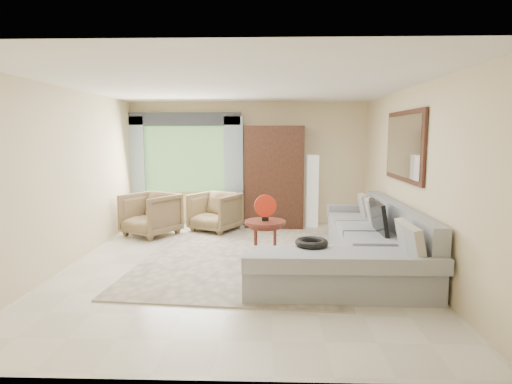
{
  "coord_description": "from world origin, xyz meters",
  "views": [
    {
      "loc": [
        0.45,
        -6.12,
        1.92
      ],
      "look_at": [
        0.25,
        0.35,
        1.05
      ],
      "focal_mm": 30.0,
      "sensor_mm": 36.0,
      "label": 1
    }
  ],
  "objects_px": {
    "armoire": "(274,177)",
    "armchair_right": "(215,212)",
    "tv_screen": "(379,218)",
    "armchair_left": "(151,214)",
    "coffee_table": "(265,240)",
    "floor_lamp": "(312,191)",
    "potted_plant": "(152,214)",
    "sectional_sofa": "(363,251)"
  },
  "relations": [
    {
      "from": "armchair_right",
      "to": "floor_lamp",
      "type": "xyz_separation_m",
      "value": [
        1.98,
        0.52,
        0.36
      ]
    },
    {
      "from": "coffee_table",
      "to": "floor_lamp",
      "type": "height_order",
      "value": "floor_lamp"
    },
    {
      "from": "armoire",
      "to": "coffee_table",
      "type": "bearing_deg",
      "value": -93.57
    },
    {
      "from": "potted_plant",
      "to": "armoire",
      "type": "xyz_separation_m",
      "value": [
        2.52,
        0.25,
        0.75
      ]
    },
    {
      "from": "armchair_right",
      "to": "potted_plant",
      "type": "bearing_deg",
      "value": -160.27
    },
    {
      "from": "tv_screen",
      "to": "floor_lamp",
      "type": "xyz_separation_m",
      "value": [
        -0.7,
        2.73,
        0.03
      ]
    },
    {
      "from": "coffee_table",
      "to": "armoire",
      "type": "distance_m",
      "value": 2.6
    },
    {
      "from": "potted_plant",
      "to": "sectional_sofa",
      "type": "bearing_deg",
      "value": -35.25
    },
    {
      "from": "coffee_table",
      "to": "armchair_right",
      "type": "height_order",
      "value": "armchair_right"
    },
    {
      "from": "tv_screen",
      "to": "armchair_right",
      "type": "relative_size",
      "value": 0.87
    },
    {
      "from": "coffee_table",
      "to": "armchair_right",
      "type": "relative_size",
      "value": 0.74
    },
    {
      "from": "sectional_sofa",
      "to": "floor_lamp",
      "type": "xyz_separation_m",
      "value": [
        -0.43,
        2.96,
        0.47
      ]
    },
    {
      "from": "coffee_table",
      "to": "potted_plant",
      "type": "relative_size",
      "value": 1.04
    },
    {
      "from": "coffee_table",
      "to": "floor_lamp",
      "type": "distance_m",
      "value": 2.76
    },
    {
      "from": "armoire",
      "to": "armchair_right",
      "type": "bearing_deg",
      "value": -158.55
    },
    {
      "from": "armchair_left",
      "to": "floor_lamp",
      "type": "bearing_deg",
      "value": 49.72
    },
    {
      "from": "sectional_sofa",
      "to": "coffee_table",
      "type": "bearing_deg",
      "value": 163.69
    },
    {
      "from": "tv_screen",
      "to": "coffee_table",
      "type": "distance_m",
      "value": 1.71
    },
    {
      "from": "tv_screen",
      "to": "armchair_right",
      "type": "height_order",
      "value": "tv_screen"
    },
    {
      "from": "sectional_sofa",
      "to": "potted_plant",
      "type": "height_order",
      "value": "sectional_sofa"
    },
    {
      "from": "tv_screen",
      "to": "coffee_table",
      "type": "height_order",
      "value": "tv_screen"
    },
    {
      "from": "sectional_sofa",
      "to": "coffee_table",
      "type": "height_order",
      "value": "sectional_sofa"
    },
    {
      "from": "armchair_left",
      "to": "armchair_right",
      "type": "bearing_deg",
      "value": 52.62
    },
    {
      "from": "coffee_table",
      "to": "sectional_sofa",
      "type": "bearing_deg",
      "value": -16.31
    },
    {
      "from": "armchair_left",
      "to": "armchair_right",
      "type": "height_order",
      "value": "armchair_left"
    },
    {
      "from": "potted_plant",
      "to": "armoire",
      "type": "distance_m",
      "value": 2.64
    },
    {
      "from": "armchair_left",
      "to": "armoire",
      "type": "height_order",
      "value": "armoire"
    },
    {
      "from": "armchair_left",
      "to": "armchair_right",
      "type": "relative_size",
      "value": 1.06
    },
    {
      "from": "tv_screen",
      "to": "armoire",
      "type": "relative_size",
      "value": 0.35
    },
    {
      "from": "armchair_left",
      "to": "armoire",
      "type": "xyz_separation_m",
      "value": [
        2.36,
        0.88,
        0.64
      ]
    },
    {
      "from": "armchair_right",
      "to": "sectional_sofa",
      "type": "bearing_deg",
      "value": -16.49
    },
    {
      "from": "armoire",
      "to": "floor_lamp",
      "type": "relative_size",
      "value": 1.4
    },
    {
      "from": "armchair_right",
      "to": "armoire",
      "type": "height_order",
      "value": "armoire"
    },
    {
      "from": "coffee_table",
      "to": "armchair_left",
      "type": "height_order",
      "value": "armchair_left"
    },
    {
      "from": "tv_screen",
      "to": "armoire",
      "type": "bearing_deg",
      "value": 119.31
    },
    {
      "from": "coffee_table",
      "to": "armchair_left",
      "type": "bearing_deg",
      "value": 143.9
    },
    {
      "from": "coffee_table",
      "to": "potted_plant",
      "type": "bearing_deg",
      "value": 136.46
    },
    {
      "from": "potted_plant",
      "to": "tv_screen",
      "type": "bearing_deg",
      "value": -31.12
    },
    {
      "from": "armchair_left",
      "to": "armoire",
      "type": "relative_size",
      "value": 0.43
    },
    {
      "from": "armchair_left",
      "to": "potted_plant",
      "type": "distance_m",
      "value": 0.66
    },
    {
      "from": "armchair_left",
      "to": "floor_lamp",
      "type": "relative_size",
      "value": 0.6
    },
    {
      "from": "tv_screen",
      "to": "armchair_left",
      "type": "bearing_deg",
      "value": 155.13
    }
  ]
}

